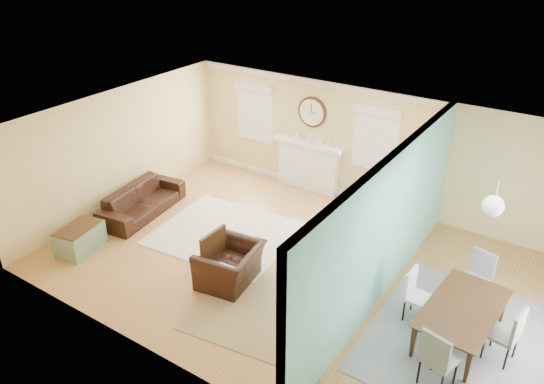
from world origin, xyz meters
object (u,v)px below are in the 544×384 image
object	(u,v)px
sofa	(142,201)
eames_chair	(230,265)
credenza	(388,243)
dining_table	(462,324)
green_chair	(365,209)

from	to	relation	value
sofa	eames_chair	size ratio (longest dim) A/B	1.93
eames_chair	credenza	bearing A→B (deg)	127.77
eames_chair	dining_table	world-z (taller)	eames_chair
green_chair	credenza	world-z (taller)	credenza
green_chair	eames_chair	bearing A→B (deg)	107.19
dining_table	credenza	bearing A→B (deg)	56.74
green_chair	credenza	size ratio (longest dim) A/B	0.46
eames_chair	credenza	size ratio (longest dim) A/B	0.71
eames_chair	sofa	bearing A→B (deg)	-114.59
sofa	green_chair	xyz separation A→B (m)	(4.13, 2.29, 0.01)
sofa	dining_table	world-z (taller)	dining_table
sofa	eames_chair	distance (m)	3.19
sofa	eames_chair	xyz separation A→B (m)	(3.06, -0.89, 0.05)
green_chair	dining_table	size ratio (longest dim) A/B	0.40
eames_chair	green_chair	distance (m)	3.36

